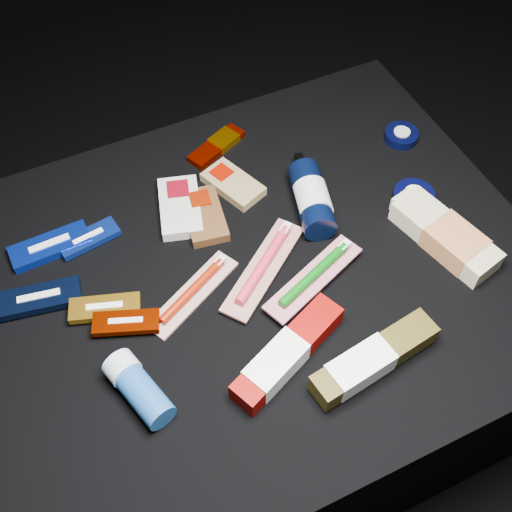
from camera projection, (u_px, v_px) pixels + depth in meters
name	position (u px, v px, depth m)	size (l,w,h in m)	color
ground	(252.00, 373.00, 1.41)	(3.00, 3.00, 0.00)	black
cloth_table	(251.00, 328.00, 1.24)	(0.98, 0.78, 0.40)	black
luna_bar_0	(50.00, 246.00, 1.10)	(0.14, 0.06, 0.02)	#0C2AB1
luna_bar_1	(89.00, 238.00, 1.11)	(0.11, 0.05, 0.01)	#1334AD
luna_bar_2	(40.00, 298.00, 1.03)	(0.14, 0.07, 0.02)	black
luna_bar_3	(105.00, 308.00, 1.02)	(0.12, 0.08, 0.01)	#B57A18
luna_bar_4	(126.00, 322.00, 1.00)	(0.11, 0.07, 0.01)	#811800
clif_bar_0	(204.00, 214.00, 1.14)	(0.09, 0.13, 0.02)	#4E2E17
clif_bar_1	(180.00, 205.00, 1.15)	(0.11, 0.15, 0.02)	beige
clif_bar_2	(231.00, 183.00, 1.18)	(0.10, 0.13, 0.02)	olive
power_bar	(219.00, 144.00, 1.25)	(0.13, 0.09, 0.02)	#780B00
lotion_bottle	(312.00, 199.00, 1.14)	(0.10, 0.19, 0.06)	black
cream_tin_upper	(401.00, 136.00, 1.26)	(0.07, 0.07, 0.02)	black
cream_tin_lower	(413.00, 197.00, 1.16)	(0.08, 0.08, 0.02)	black
bodywash_bottle	(446.00, 237.00, 1.10)	(0.11, 0.21, 0.04)	#C6B88C
deodorant_stick	(138.00, 388.00, 0.93)	(0.08, 0.13, 0.05)	navy
toothbrush_pack_0	(194.00, 291.00, 1.05)	(0.19, 0.12, 0.02)	silver
toothbrush_pack_1	(264.00, 265.00, 1.07)	(0.20, 0.17, 0.02)	#A89F9C
toothbrush_pack_2	(315.00, 275.00, 1.05)	(0.20, 0.12, 0.02)	#AFA9A4
toothpaste_carton_red	(284.00, 357.00, 0.97)	(0.22, 0.13, 0.04)	#740300
toothpaste_carton_green	(369.00, 362.00, 0.95)	(0.22, 0.08, 0.04)	#3B310E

